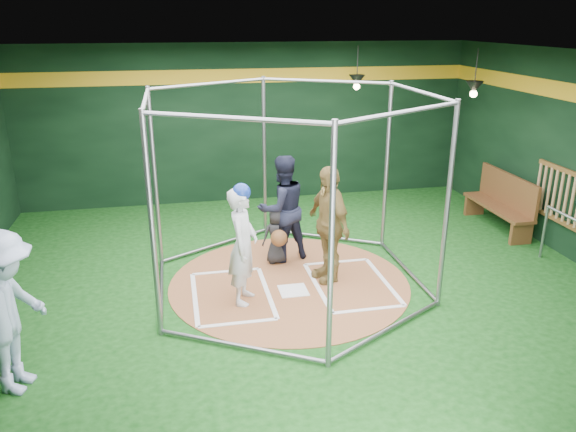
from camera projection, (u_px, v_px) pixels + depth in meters
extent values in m
cube|color=#0C380D|center=(289.00, 284.00, 8.94)|extent=(10.00, 9.00, 0.02)
cube|color=black|center=(289.00, 55.00, 7.76)|extent=(10.00, 9.00, 0.02)
cube|color=black|center=(248.00, 124.00, 12.50)|extent=(10.00, 0.10, 3.50)
cube|color=black|center=(412.00, 335.00, 4.20)|extent=(10.00, 0.10, 3.50)
cube|color=gold|center=(247.00, 76.00, 12.12)|extent=(10.00, 0.01, 0.30)
cylinder|color=#975B36|center=(289.00, 283.00, 8.93)|extent=(3.80, 3.80, 0.01)
cube|color=white|center=(293.00, 290.00, 8.65)|extent=(0.43, 0.43, 0.01)
cube|color=white|center=(226.00, 271.00, 9.30)|extent=(1.10, 0.07, 0.01)
cube|color=white|center=(238.00, 323.00, 7.73)|extent=(1.10, 0.07, 0.01)
cube|color=white|center=(195.00, 298.00, 8.41)|extent=(0.07, 1.70, 0.01)
cube|color=white|center=(267.00, 291.00, 8.62)|extent=(0.07, 1.70, 0.01)
cube|color=white|center=(336.00, 262.00, 9.66)|extent=(1.10, 0.07, 0.01)
cube|color=white|center=(369.00, 309.00, 8.10)|extent=(1.10, 0.07, 0.01)
cube|color=white|center=(318.00, 287.00, 8.77)|extent=(0.07, 1.70, 0.01)
cube|color=white|center=(384.00, 280.00, 8.98)|extent=(0.07, 1.70, 0.01)
cylinder|color=gray|center=(387.00, 167.00, 9.87)|extent=(0.07, 0.07, 3.00)
cylinder|color=gray|center=(264.00, 158.00, 10.56)|extent=(0.07, 0.07, 3.00)
cylinder|color=gray|center=(155.00, 180.00, 9.11)|extent=(0.07, 0.07, 3.00)
cylinder|color=gray|center=(152.00, 229.00, 6.99)|extent=(0.07, 0.07, 3.00)
cylinder|color=gray|center=(331.00, 252.00, 6.31)|extent=(0.07, 0.07, 3.00)
cylinder|color=gray|center=(447.00, 209.00, 7.75)|extent=(0.07, 0.07, 3.00)
cylinder|color=gray|center=(325.00, 81.00, 9.73)|extent=(2.02, 1.20, 0.06)
cylinder|color=gray|center=(322.00, 236.00, 10.70)|extent=(2.02, 1.20, 0.06)
cylinder|color=gray|center=(210.00, 84.00, 9.35)|extent=(2.02, 1.20, 0.06)
cylinder|color=gray|center=(217.00, 244.00, 10.32)|extent=(2.02, 1.20, 0.06)
cylinder|color=gray|center=(145.00, 99.00, 7.57)|extent=(0.06, 2.30, 0.06)
cylinder|color=gray|center=(161.00, 292.00, 8.54)|extent=(0.06, 2.30, 0.06)
cylinder|color=gray|center=(233.00, 118.00, 6.17)|extent=(2.02, 1.20, 0.06)
cylinder|color=gray|center=(240.00, 346.00, 7.14)|extent=(2.02, 1.20, 0.06)
cylinder|color=gray|center=(403.00, 112.00, 6.55)|extent=(2.02, 1.20, 0.06)
cylinder|color=gray|center=(388.00, 329.00, 7.52)|extent=(2.02, 1.20, 0.06)
cylinder|color=gray|center=(421.00, 92.00, 8.33)|extent=(0.06, 2.30, 0.06)
cylinder|color=gray|center=(407.00, 269.00, 9.30)|extent=(0.06, 2.30, 0.06)
cube|color=brown|center=(563.00, 169.00, 9.74)|extent=(0.05, 1.25, 0.08)
cube|color=brown|center=(554.00, 218.00, 10.05)|extent=(0.05, 1.25, 0.08)
cylinder|color=tan|center=(572.00, 201.00, 9.53)|extent=(0.06, 0.06, 0.85)
cylinder|color=tan|center=(566.00, 198.00, 9.67)|extent=(0.06, 0.06, 0.85)
cylinder|color=tan|center=(560.00, 196.00, 9.82)|extent=(0.06, 0.06, 0.85)
cylinder|color=tan|center=(554.00, 193.00, 9.96)|extent=(0.06, 0.06, 0.85)
cylinder|color=tan|center=(549.00, 190.00, 10.11)|extent=(0.06, 0.06, 0.85)
cylinder|color=tan|center=(543.00, 188.00, 10.25)|extent=(0.06, 0.06, 0.85)
cylinder|color=tan|center=(538.00, 186.00, 10.40)|extent=(0.06, 0.06, 0.85)
cone|color=black|center=(357.00, 80.00, 11.76)|extent=(0.34, 0.34, 0.22)
sphere|color=#FFD899|center=(357.00, 87.00, 11.80)|extent=(0.14, 0.14, 0.14)
cylinder|color=black|center=(358.00, 63.00, 11.64)|extent=(0.02, 0.02, 0.70)
cone|color=black|center=(474.00, 87.00, 10.62)|extent=(0.34, 0.34, 0.22)
sphere|color=#FFD899|center=(473.00, 94.00, 10.67)|extent=(0.14, 0.14, 0.14)
cylinder|color=black|center=(476.00, 68.00, 10.51)|extent=(0.02, 0.02, 0.70)
imported|color=silver|center=(243.00, 246.00, 8.08)|extent=(0.61, 0.74, 1.75)
sphere|color=navy|center=(241.00, 192.00, 7.81)|extent=(0.26, 0.26, 0.26)
imported|color=#AA8D49|center=(328.00, 224.00, 8.77)|extent=(0.72, 1.18, 1.87)
imported|color=black|center=(276.00, 236.00, 9.52)|extent=(0.51, 0.38, 0.97)
sphere|color=brown|center=(279.00, 238.00, 9.27)|extent=(0.28, 0.28, 0.28)
imported|color=black|center=(282.00, 208.00, 9.53)|extent=(1.06, 0.92, 1.84)
imported|color=#9FB2D3|center=(8.00, 313.00, 6.12)|extent=(1.05, 1.38, 1.90)
cube|color=brown|center=(498.00, 207.00, 11.11)|extent=(0.45, 1.92, 0.06)
cube|color=brown|center=(508.00, 190.00, 11.03)|extent=(0.06, 1.92, 0.64)
cube|color=brown|center=(521.00, 233.00, 10.40)|extent=(0.43, 0.09, 0.43)
cube|color=brown|center=(474.00, 205.00, 11.97)|extent=(0.43, 0.09, 0.43)
cylinder|color=gray|center=(544.00, 232.00, 9.74)|extent=(0.05, 0.05, 0.96)
cylinder|color=gray|center=(569.00, 217.00, 9.10)|extent=(0.05, 1.07, 0.05)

